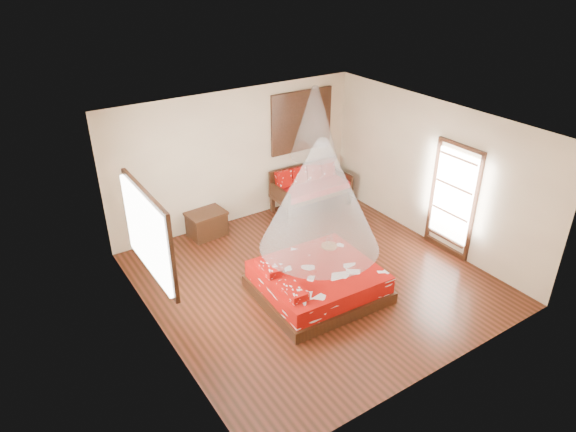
% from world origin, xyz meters
% --- Properties ---
extents(room, '(5.54, 5.54, 2.84)m').
position_xyz_m(room, '(0.00, 0.00, 1.40)').
color(room, black).
rests_on(room, ground).
extents(bed, '(2.05, 1.87, 0.63)m').
position_xyz_m(bed, '(-0.22, -0.40, 0.25)').
color(bed, black).
rests_on(bed, floor).
extents(daybed, '(1.76, 0.78, 0.94)m').
position_xyz_m(daybed, '(1.60, 2.38, 0.52)').
color(daybed, black).
rests_on(daybed, floor).
extents(storage_chest, '(0.80, 0.61, 0.52)m').
position_xyz_m(storage_chest, '(-0.90, 2.45, 0.26)').
color(storage_chest, black).
rests_on(storage_chest, floor).
extents(shutter_panel, '(1.52, 0.06, 1.32)m').
position_xyz_m(shutter_panel, '(1.60, 2.72, 1.90)').
color(shutter_panel, black).
rests_on(shutter_panel, wall_back).
extents(window_left, '(0.10, 1.74, 1.34)m').
position_xyz_m(window_left, '(-2.71, 0.20, 1.70)').
color(window_left, black).
rests_on(window_left, wall_left).
extents(glazed_door, '(0.08, 1.02, 2.16)m').
position_xyz_m(glazed_door, '(2.72, -0.60, 1.07)').
color(glazed_door, black).
rests_on(glazed_door, floor).
extents(wine_tray, '(0.28, 0.28, 0.23)m').
position_xyz_m(wine_tray, '(0.38, 0.07, 0.56)').
color(wine_tray, brown).
rests_on(wine_tray, bed).
extents(mosquito_net_main, '(1.92, 1.92, 1.80)m').
position_xyz_m(mosquito_net_main, '(-0.20, -0.40, 1.85)').
color(mosquito_net_main, white).
rests_on(mosquito_net_main, ceiling).
extents(mosquito_net_daybed, '(1.01, 1.01, 1.50)m').
position_xyz_m(mosquito_net_daybed, '(1.60, 2.25, 2.00)').
color(mosquito_net_daybed, white).
rests_on(mosquito_net_daybed, ceiling).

